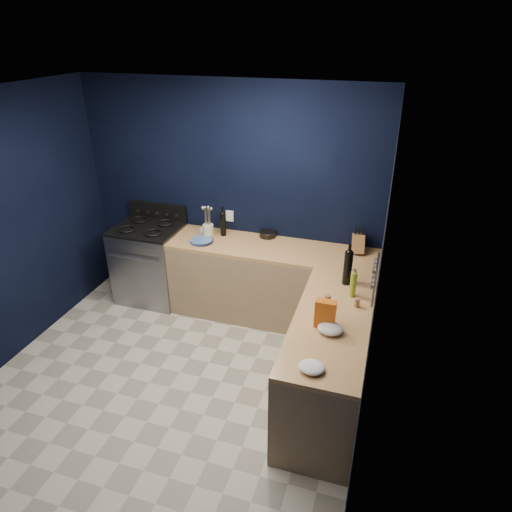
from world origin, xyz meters
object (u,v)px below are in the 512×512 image
at_px(gas_range, 151,264).
at_px(crouton_bag, 325,314).
at_px(plate_stack, 201,241).
at_px(knife_block, 358,243).
at_px(utensil_crock, 208,231).

height_order(gas_range, crouton_bag, crouton_bag).
height_order(plate_stack, knife_block, knife_block).
bearing_deg(plate_stack, utensil_crock, 82.57).
bearing_deg(utensil_crock, plate_stack, -97.43).
distance_m(gas_range, plate_stack, 0.87).
xyz_separation_m(utensil_crock, knife_block, (1.68, 0.11, 0.03)).
xyz_separation_m(plate_stack, crouton_bag, (1.58, -1.17, 0.10)).
distance_m(gas_range, knife_block, 2.50).
bearing_deg(crouton_bag, plate_stack, 143.99).
bearing_deg(knife_block, crouton_bag, -107.27).
bearing_deg(plate_stack, knife_block, 9.11).
bearing_deg(utensil_crock, gas_range, -174.85).
bearing_deg(knife_block, gas_range, 171.52).
bearing_deg(crouton_bag, gas_range, 151.91).
height_order(utensil_crock, crouton_bag, crouton_bag).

